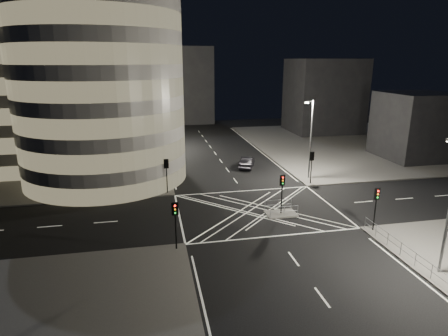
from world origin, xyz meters
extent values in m
plane|color=black|center=(0.00, 0.00, 0.00)|extent=(120.00, 120.00, 0.00)
cube|color=#595753|center=(-29.00, 27.00, 0.07)|extent=(42.00, 42.00, 0.15)
cube|color=#595753|center=(29.00, 27.00, 0.07)|extent=(42.00, 42.00, 0.15)
cube|color=slate|center=(2.00, -1.50, 0.07)|extent=(3.00, 2.00, 0.15)
cylinder|color=#9A9792|center=(-16.00, 14.00, 12.65)|extent=(20.00, 20.00, 25.00)
cube|color=#9A9792|center=(-26.00, 24.00, 12.65)|extent=(20.00, 18.00, 25.00)
cube|color=#9A9792|center=(-22.00, 42.00, 11.15)|extent=(24.00, 16.00, 22.00)
cube|color=black|center=(26.00, 40.00, 7.65)|extent=(14.00, 12.00, 15.00)
cube|color=black|center=(30.00, 16.00, 5.15)|extent=(10.00, 10.00, 10.00)
cube|color=black|center=(-4.00, 58.00, 9.00)|extent=(18.00, 8.00, 18.00)
cylinder|color=black|center=(-10.50, 9.00, 1.58)|extent=(0.32, 0.32, 2.87)
ellipsoid|color=black|center=(-10.50, 9.00, 4.19)|extent=(4.27, 4.27, 4.91)
cylinder|color=black|center=(-10.50, 15.00, 2.05)|extent=(0.32, 0.32, 3.79)
ellipsoid|color=black|center=(-10.50, 15.00, 5.33)|extent=(5.02, 5.02, 5.77)
cylinder|color=black|center=(-10.50, 21.00, 1.77)|extent=(0.32, 0.32, 3.23)
ellipsoid|color=black|center=(-10.50, 21.00, 4.51)|extent=(4.11, 4.11, 4.73)
cylinder|color=black|center=(-10.50, 27.00, 1.98)|extent=(0.32, 0.32, 3.66)
ellipsoid|color=black|center=(-10.50, 27.00, 5.18)|extent=(4.99, 4.99, 5.74)
cylinder|color=black|center=(-10.50, 33.00, 1.51)|extent=(0.32, 0.32, 2.72)
ellipsoid|color=black|center=(-10.50, 33.00, 4.00)|extent=(4.10, 4.10, 4.72)
cylinder|color=black|center=(-8.80, 6.80, 1.65)|extent=(0.12, 0.12, 3.00)
cube|color=black|center=(-8.80, 6.80, 3.60)|extent=(0.28, 0.22, 0.90)
cube|color=black|center=(-8.80, 6.80, 3.60)|extent=(0.55, 0.04, 1.10)
cylinder|color=black|center=(-8.80, -6.80, 1.65)|extent=(0.12, 0.12, 3.00)
cube|color=black|center=(-8.80, -6.80, 3.60)|extent=(0.28, 0.22, 0.90)
cube|color=black|center=(-8.80, -6.80, 3.60)|extent=(0.55, 0.04, 1.10)
cylinder|color=black|center=(8.80, 6.80, 1.65)|extent=(0.12, 0.12, 3.00)
cube|color=black|center=(8.80, 6.80, 3.60)|extent=(0.28, 0.22, 0.90)
cube|color=black|center=(8.80, 6.80, 3.60)|extent=(0.55, 0.04, 1.10)
cylinder|color=black|center=(8.80, -6.80, 1.65)|extent=(0.12, 0.12, 3.00)
cube|color=black|center=(8.80, -6.80, 3.60)|extent=(0.28, 0.22, 0.90)
cube|color=black|center=(8.80, -6.80, 3.60)|extent=(0.55, 0.04, 1.10)
cylinder|color=black|center=(2.00, -1.50, 1.65)|extent=(0.12, 0.12, 3.00)
cube|color=black|center=(2.00, -1.50, 3.60)|extent=(0.28, 0.22, 0.90)
cube|color=black|center=(2.00, -1.50, 3.60)|extent=(0.55, 0.04, 1.10)
cylinder|color=slate|center=(-9.50, 12.00, 5.15)|extent=(0.20, 0.20, 10.00)
cylinder|color=slate|center=(-9.05, 12.00, 10.00)|extent=(0.90, 0.10, 0.10)
cube|color=slate|center=(-8.60, 12.00, 9.90)|extent=(0.50, 0.25, 0.18)
cube|color=white|center=(-8.60, 12.00, 9.79)|extent=(0.42, 0.20, 0.05)
cylinder|color=slate|center=(-9.50, 30.00, 5.15)|extent=(0.20, 0.20, 10.00)
cylinder|color=slate|center=(-9.05, 30.00, 10.00)|extent=(0.90, 0.10, 0.10)
cube|color=slate|center=(-8.60, 30.00, 9.90)|extent=(0.50, 0.25, 0.18)
cube|color=white|center=(-8.60, 30.00, 9.79)|extent=(0.42, 0.20, 0.05)
cylinder|color=slate|center=(9.50, 9.00, 5.15)|extent=(0.20, 0.20, 10.00)
cylinder|color=slate|center=(9.05, 9.00, 10.00)|extent=(0.90, 0.10, 0.10)
cube|color=slate|center=(8.60, 9.00, 9.90)|extent=(0.50, 0.25, 0.18)
cube|color=white|center=(8.60, 9.00, 9.79)|extent=(0.42, 0.20, 0.05)
cube|color=slate|center=(8.30, -12.15, 0.70)|extent=(0.06, 11.70, 1.10)
cube|color=slate|center=(2.00, -2.40, 0.70)|extent=(2.80, 0.06, 1.10)
cube|color=slate|center=(2.00, -0.60, 0.70)|extent=(2.80, 0.06, 1.10)
imported|color=black|center=(2.97, 15.60, 0.80)|extent=(3.40, 5.11, 1.59)
camera|label=1|loc=(-10.38, -34.35, 14.81)|focal=30.00mm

